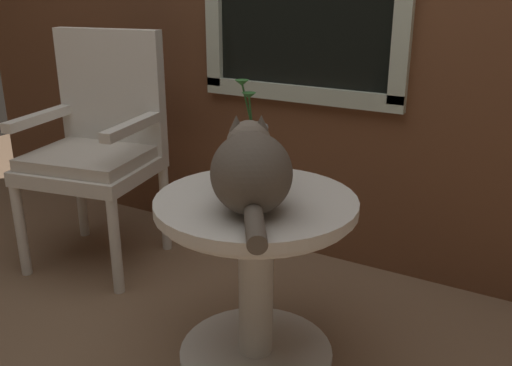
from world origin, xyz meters
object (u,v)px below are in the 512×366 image
at_px(wicker_side_table, 256,254).
at_px(wicker_chair, 99,140).
at_px(pewter_vase_with_ivy, 252,154).
at_px(cat, 251,169).

bearing_deg(wicker_side_table, wicker_chair, 161.72).
bearing_deg(pewter_vase_with_ivy, wicker_side_table, -54.71).
bearing_deg(cat, pewter_vase_with_ivy, 119.66).
height_order(cat, pewter_vase_with_ivy, pewter_vase_with_ivy).
relative_size(wicker_chair, pewter_vase_with_ivy, 2.99).
xyz_separation_m(wicker_chair, pewter_vase_with_ivy, (0.90, -0.21, 0.13)).
height_order(wicker_chair, pewter_vase_with_ivy, wicker_chair).
xyz_separation_m(wicker_side_table, pewter_vase_with_ivy, (-0.08, 0.11, 0.29)).
xyz_separation_m(wicker_chair, cat, (1.00, -0.40, 0.15)).
distance_m(wicker_side_table, wicker_chair, 1.04).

